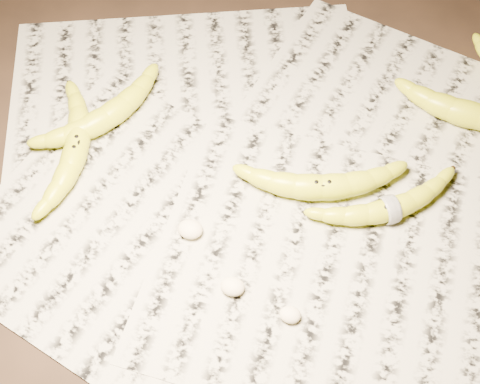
% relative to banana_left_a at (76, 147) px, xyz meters
% --- Properties ---
extents(ground, '(3.00, 3.00, 0.00)m').
position_rel_banana_left_a_xyz_m(ground, '(0.26, -0.02, -0.03)').
color(ground, black).
rests_on(ground, ground).
extents(newspaper_patch, '(0.90, 0.70, 0.01)m').
position_rel_banana_left_a_xyz_m(newspaper_patch, '(0.28, 0.01, -0.02)').
color(newspaper_patch, '#A9A690').
rests_on(newspaper_patch, ground).
extents(banana_left_a, '(0.09, 0.21, 0.04)m').
position_rel_banana_left_a_xyz_m(banana_left_a, '(0.00, 0.00, 0.00)').
color(banana_left_a, '#C8CE19').
rests_on(banana_left_a, newspaper_patch).
extents(banana_left_b, '(0.16, 0.19, 0.04)m').
position_rel_banana_left_a_xyz_m(banana_left_b, '(0.02, 0.06, 0.00)').
color(banana_left_b, '#C8CE19').
rests_on(banana_left_b, newspaper_patch).
extents(banana_center, '(0.22, 0.11, 0.04)m').
position_rel_banana_left_a_xyz_m(banana_center, '(0.35, 0.02, 0.00)').
color(banana_center, '#C8CE19').
rests_on(banana_center, newspaper_patch).
extents(banana_taped, '(0.19, 0.15, 0.03)m').
position_rel_banana_left_a_xyz_m(banana_taped, '(0.45, 0.01, -0.00)').
color(banana_taped, '#C8CE19').
rests_on(banana_taped, newspaper_patch).
extents(banana_upper_a, '(0.21, 0.07, 0.04)m').
position_rel_banana_left_a_xyz_m(banana_upper_a, '(0.56, 0.19, 0.00)').
color(banana_upper_a, '#C8CE19').
rests_on(banana_upper_a, newspaper_patch).
extents(measuring_tape, '(0.03, 0.04, 0.04)m').
position_rel_banana_left_a_xyz_m(measuring_tape, '(0.45, 0.01, -0.00)').
color(measuring_tape, white).
rests_on(measuring_tape, newspaper_patch).
extents(flesh_chunk_a, '(0.03, 0.03, 0.02)m').
position_rel_banana_left_a_xyz_m(flesh_chunk_a, '(0.19, -0.08, -0.01)').
color(flesh_chunk_a, beige).
rests_on(flesh_chunk_a, newspaper_patch).
extents(flesh_chunk_b, '(0.03, 0.03, 0.02)m').
position_rel_banana_left_a_xyz_m(flesh_chunk_b, '(0.27, -0.15, -0.01)').
color(flesh_chunk_b, beige).
rests_on(flesh_chunk_b, newspaper_patch).
extents(flesh_chunk_c, '(0.03, 0.02, 0.02)m').
position_rel_banana_left_a_xyz_m(flesh_chunk_c, '(0.35, -0.17, -0.01)').
color(flesh_chunk_c, beige).
rests_on(flesh_chunk_c, newspaper_patch).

